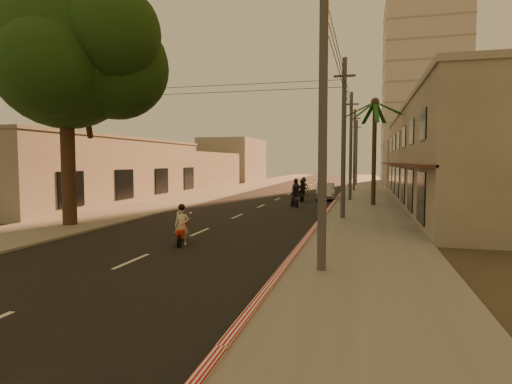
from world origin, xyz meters
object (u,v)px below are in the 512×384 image
(broadleaf_tree, at_px, (74,56))
(scooter_mid_b, at_px, (302,192))
(scooter_mid_a, at_px, (295,197))
(scooter_red, at_px, (182,227))
(parked_car, at_px, (325,191))
(scooter_far_a, at_px, (296,188))
(palm_tree, at_px, (375,108))
(scooter_far_b, at_px, (304,187))

(broadleaf_tree, distance_m, scooter_mid_b, 20.08)
(scooter_mid_b, bearing_deg, scooter_mid_a, -92.86)
(scooter_red, distance_m, scooter_mid_a, 15.21)
(broadleaf_tree, xyz_separation_m, parked_car, (10.71, 18.54, -7.75))
(scooter_far_a, xyz_separation_m, parked_car, (2.98, -2.65, -0.07))
(scooter_mid_a, xyz_separation_m, parked_car, (1.58, 6.60, -0.01))
(palm_tree, bearing_deg, scooter_mid_b, 157.06)
(scooter_mid_b, distance_m, scooter_far_a, 5.11)
(parked_car, bearing_deg, scooter_mid_b, -131.96)
(scooter_far_b, bearing_deg, scooter_far_a, -105.54)
(broadleaf_tree, relative_size, palm_tree, 1.48)
(scooter_far_a, height_order, parked_car, scooter_far_a)
(scooter_far_a, bearing_deg, parked_car, -31.19)
(scooter_red, xyz_separation_m, scooter_far_b, (1.10, 26.44, 0.09))
(scooter_mid_a, relative_size, scooter_far_a, 0.90)
(scooter_red, bearing_deg, palm_tree, 52.98)
(scooter_far_a, xyz_separation_m, scooter_far_b, (0.43, 2.13, 0.02))
(scooter_far_b, relative_size, parked_car, 0.40)
(scooter_red, height_order, scooter_mid_b, scooter_mid_b)
(palm_tree, bearing_deg, broadleaf_tree, -136.52)
(palm_tree, xyz_separation_m, scooter_red, (-7.55, -16.99, -6.42))
(scooter_mid_a, relative_size, scooter_mid_b, 0.87)
(scooter_far_a, bearing_deg, palm_tree, -36.38)
(scooter_far_a, bearing_deg, scooter_red, -81.18)
(broadleaf_tree, height_order, parked_car, broadleaf_tree)
(palm_tree, distance_m, scooter_far_b, 13.08)
(palm_tree, distance_m, scooter_mid_a, 8.65)
(scooter_mid_a, height_order, scooter_mid_b, scooter_mid_b)
(palm_tree, relative_size, scooter_red, 4.98)
(palm_tree, distance_m, scooter_red, 19.67)
(broadleaf_tree, bearing_deg, scooter_red, -23.92)
(scooter_mid_a, bearing_deg, broadleaf_tree, -150.23)
(palm_tree, relative_size, parked_car, 1.82)
(scooter_red, height_order, scooter_far_b, scooter_far_b)
(scooter_red, relative_size, parked_car, 0.37)
(scooter_red, bearing_deg, scooter_mid_b, 71.23)
(broadleaf_tree, height_order, scooter_red, broadleaf_tree)
(scooter_far_a, height_order, scooter_far_b, scooter_far_b)
(scooter_red, height_order, parked_car, scooter_red)
(broadleaf_tree, xyz_separation_m, scooter_red, (7.06, -3.13, -7.75))
(scooter_mid_a, xyz_separation_m, scooter_mid_b, (-0.13, 4.29, 0.08))
(palm_tree, xyz_separation_m, parked_car, (-3.90, 4.68, -6.43))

